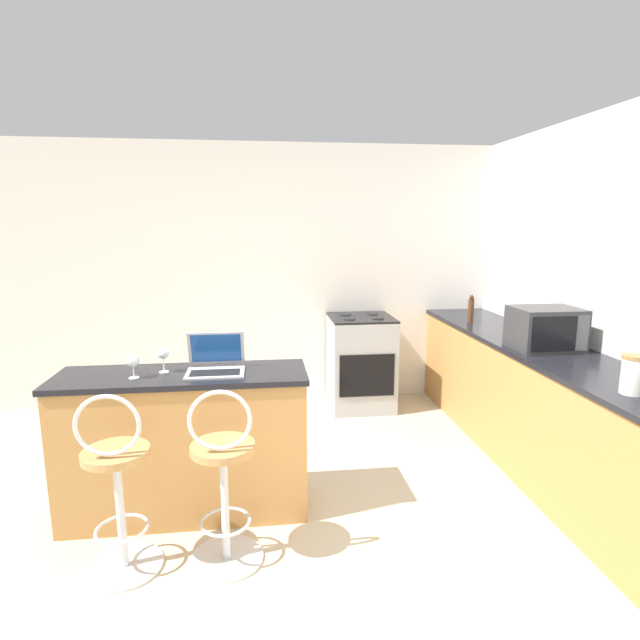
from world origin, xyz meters
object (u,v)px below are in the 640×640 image
Objects in this scene: bar_stool_near at (117,488)px; laptop at (216,362)px; bar_stool_far at (224,482)px; storage_jar at (632,374)px; wine_glass_short at (163,354)px; pepper_mill at (471,309)px; stove_range at (361,362)px; microwave at (545,329)px; wine_glass_tall at (133,361)px.

bar_stool_near is 2.90× the size of laptop.
storage_jar reaches higher than bar_stool_far.
bar_stool_near is at bearing -105.97° from wine_glass_short.
stove_range is at bearing 157.01° from pepper_mill.
microwave is (2.32, 0.26, 0.09)m from laptop.
wine_glass_tall is at bearing 89.28° from bar_stool_near.
laptop is 0.32m from wine_glass_short.
bar_stool_far is 3.93× the size of pepper_mill.
laptop is 2.18m from stove_range.
bar_stool_near is at bearing -127.76° from stove_range.
wine_glass_short is (-0.38, 0.56, 0.56)m from bar_stool_far.
pepper_mill is at bearing 90.91° from storage_jar.
laptop is 2.36× the size of wine_glass_tall.
bar_stool_near is 0.89m from laptop.
wine_glass_short is (-0.31, 0.01, 0.06)m from laptop.
bar_stool_near is 1.00× the size of bar_stool_far.
storage_jar is at bearing -15.46° from wine_glass_short.
microwave reaches higher than laptop.
storage_jar reaches higher than wine_glass_short.
wine_glass_short is at bearing 33.38° from wine_glass_tall.
pepper_mill is at bearing 34.55° from bar_stool_near.
microwave reaches higher than storage_jar.
storage_jar is at bearing -12.58° from wine_glass_tall.
laptop is at bearing 162.68° from storage_jar.
bar_stool_far is 6.42× the size of wine_glass_short.
microwave is 2.15× the size of storage_jar.
wine_glass_tall is at bearing -172.74° from microwave.
laptop is at bearing 96.85° from bar_stool_far.
laptop is 0.38× the size of stove_range.
bar_stool_far is at bearing -160.13° from microwave.
pepper_mill is at bearing 40.77° from bar_stool_far.
pepper_mill is (-0.11, 1.03, -0.03)m from microwave.
storage_jar reaches higher than wine_glass_tall.
wine_glass_tall is (-0.54, 0.46, 0.55)m from bar_stool_far.
pepper_mill is at bearing -22.99° from stove_range.
bar_stool_near is 4.76× the size of storage_jar.
microwave is 1.88m from stove_range.
stove_range is 1.18m from pepper_mill.
bar_stool_near is at bearing 180.00° from bar_stool_far.
wine_glass_short is 0.74× the size of storage_jar.
storage_jar is (2.24, -0.70, 0.05)m from laptop.
microwave is at bearing -53.71° from stove_range.
storage_jar is (-0.08, -0.96, -0.05)m from microwave.
laptop is at bearing 49.36° from bar_stool_near.
wine_glass_tall reaches higher than bar_stool_near.
microwave is 1.78× the size of pepper_mill.
wine_glass_short is (-1.58, -1.69, 0.58)m from stove_range.
laptop is 0.48m from wine_glass_tall.
bar_stool_near is 0.54m from bar_stool_far.
bar_stool_far is 1.09× the size of stove_range.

